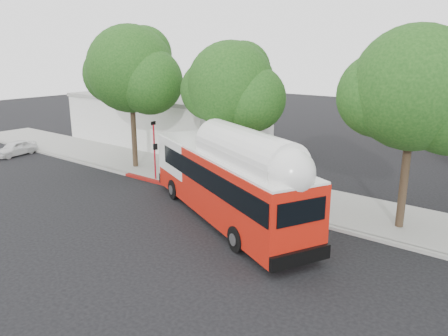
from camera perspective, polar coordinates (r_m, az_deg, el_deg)
name	(u,v)px	position (r m, az deg, el deg)	size (l,w,h in m)	color
ground	(172,221)	(21.55, -6.78, -6.89)	(120.00, 120.00, 0.00)	black
sidewalk	(249,188)	(26.24, 3.23, -2.57)	(60.00, 5.00, 0.15)	gray
curb_strip	(222,199)	(24.25, -0.30, -4.04)	(60.00, 0.30, 0.15)	gray
red_curb_segment	(182,188)	(26.12, -5.47, -2.68)	(10.00, 0.32, 0.16)	maroon
street_tree_left	(136,73)	(30.07, -11.42, 12.11)	(6.67, 5.80, 9.74)	#2D2116
street_tree_mid	(237,89)	(25.07, 1.71, 10.24)	(5.75, 5.00, 8.62)	#2D2116
street_tree_right	(425,94)	(20.56, 24.78, 8.78)	(6.21, 5.40, 9.18)	#2D2116
low_commercial_bldg	(170,117)	(40.22, -7.09, 6.61)	(16.20, 10.20, 4.25)	silver
transit_bus	(226,184)	(21.00, 0.32, -2.15)	(12.76, 7.60, 3.86)	red
parked_car	(15,148)	(38.08, -25.61, 2.35)	(3.44, 1.39, 1.17)	silver
signal_pole	(154,151)	(27.62, -9.07, 2.23)	(0.11, 0.36, 3.82)	red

